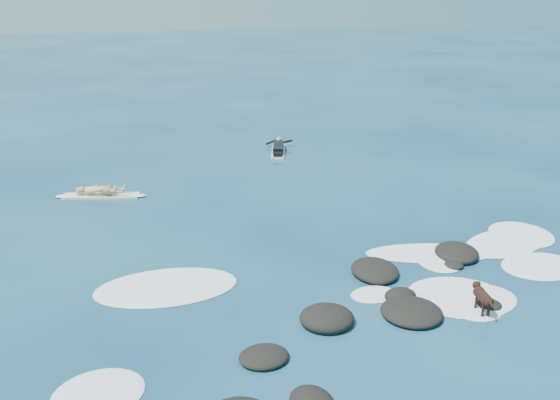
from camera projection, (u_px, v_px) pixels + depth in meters
name	position (u px, v px, depth m)	size (l,w,h in m)	color
ground	(356.00, 281.00, 15.87)	(160.00, 160.00, 0.00)	#0A2642
reef_rocks	(385.00, 320.00, 13.92)	(12.49, 6.99, 0.46)	black
breaking_foam	(419.00, 279.00, 15.97)	(14.42, 6.89, 0.12)	white
standing_surfer_rig	(99.00, 178.00, 21.66)	(3.13, 1.18, 1.80)	#FBF6C9
paddling_surfer_rig	(278.00, 148.00, 27.48)	(1.51, 2.72, 0.47)	white
dog	(482.00, 296.00, 14.22)	(0.37, 1.05, 0.67)	black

